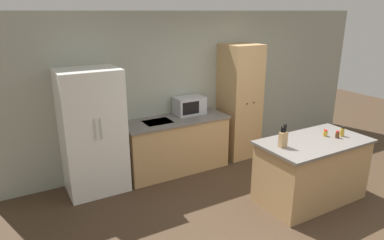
{
  "coord_description": "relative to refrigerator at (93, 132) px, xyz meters",
  "views": [
    {
      "loc": [
        -3.22,
        -2.79,
        2.6
      ],
      "look_at": [
        -0.82,
        1.4,
        1.05
      ],
      "focal_mm": 32.0,
      "sensor_mm": 36.0,
      "label": 1
    }
  ],
  "objects": [
    {
      "name": "ground_plane",
      "position": [
        2.15,
        -1.97,
        -0.92
      ],
      "size": [
        14.0,
        14.0,
        0.0
      ],
      "primitive_type": "plane",
      "color": "#423021"
    },
    {
      "name": "wall_back",
      "position": [
        2.15,
        0.36,
        0.38
      ],
      "size": [
        7.2,
        0.06,
        2.6
      ],
      "color": "#9EA393",
      "rests_on": "ground_plane"
    },
    {
      "name": "refrigerator",
      "position": [
        0.0,
        0.0,
        0.0
      ],
      "size": [
        0.86,
        0.68,
        1.84
      ],
      "color": "white",
      "rests_on": "ground_plane"
    },
    {
      "name": "back_counter",
      "position": [
        1.34,
        0.01,
        -0.46
      ],
      "size": [
        1.77,
        0.68,
        0.91
      ],
      "color": "tan",
      "rests_on": "ground_plane"
    },
    {
      "name": "pantry_cabinet",
      "position": [
        2.66,
        0.02,
        0.11
      ],
      "size": [
        0.62,
        0.64,
        2.05
      ],
      "color": "tan",
      "rests_on": "ground_plane"
    },
    {
      "name": "kitchen_island",
      "position": [
        2.57,
        -1.8,
        -0.47
      ],
      "size": [
        1.56,
        0.85,
        0.9
      ],
      "color": "tan",
      "rests_on": "ground_plane"
    },
    {
      "name": "microwave",
      "position": [
        1.69,
        0.14,
        0.14
      ],
      "size": [
        0.51,
        0.33,
        0.3
      ],
      "color": "#B2B5B7",
      "rests_on": "back_counter"
    },
    {
      "name": "knife_block",
      "position": [
        2.02,
        -1.76,
        0.09
      ],
      "size": [
        0.1,
        0.07,
        0.31
      ],
      "color": "tan",
      "rests_on": "kitchen_island"
    },
    {
      "name": "spice_bottle_tall_dark",
      "position": [
        3.04,
        -1.87,
        0.05
      ],
      "size": [
        0.06,
        0.06,
        0.14
      ],
      "color": "gold",
      "rests_on": "kitchen_island"
    },
    {
      "name": "spice_bottle_short_red",
      "position": [
        2.92,
        -1.89,
        0.03
      ],
      "size": [
        0.05,
        0.05,
        0.1
      ],
      "color": "#563319",
      "rests_on": "kitchen_island"
    },
    {
      "name": "spice_bottle_amber_oil",
      "position": [
        2.84,
        -1.75,
        0.02
      ],
      "size": [
        0.06,
        0.06,
        0.09
      ],
      "color": "gold",
      "rests_on": "kitchen_island"
    }
  ]
}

